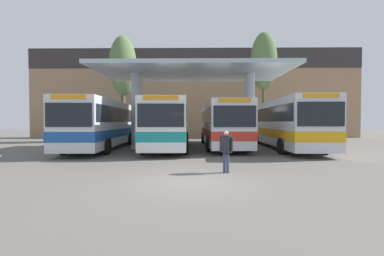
{
  "coord_description": "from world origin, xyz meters",
  "views": [
    {
      "loc": [
        0.17,
        -8.33,
        1.96
      ],
      "look_at": [
        0.0,
        5.42,
        1.6
      ],
      "focal_mm": 24.0,
      "sensor_mm": 36.0,
      "label": 1
    }
  ],
  "objects_px": {
    "transit_bus_center_bay": "(168,123)",
    "parked_car_street": "(93,130)",
    "poplar_tree_behind_right": "(264,62)",
    "transit_bus_left_bay": "(103,123)",
    "poplar_tree_behind_left": "(123,67)",
    "transit_bus_right_bay": "(222,123)",
    "transit_bus_far_right_bay": "(284,122)",
    "pedestrian_waiting": "(226,147)"
  },
  "relations": [
    {
      "from": "parked_car_street",
      "to": "transit_bus_right_bay",
      "type": "bearing_deg",
      "value": -29.05
    },
    {
      "from": "poplar_tree_behind_right",
      "to": "parked_car_street",
      "type": "xyz_separation_m",
      "value": [
        -18.18,
        1.57,
        -7.01
      ]
    },
    {
      "from": "poplar_tree_behind_left",
      "to": "parked_car_street",
      "type": "height_order",
      "value": "poplar_tree_behind_left"
    },
    {
      "from": "transit_bus_far_right_bay",
      "to": "poplar_tree_behind_left",
      "type": "relative_size",
      "value": 1.15
    },
    {
      "from": "transit_bus_center_bay",
      "to": "transit_bus_right_bay",
      "type": "height_order",
      "value": "transit_bus_center_bay"
    },
    {
      "from": "pedestrian_waiting",
      "to": "poplar_tree_behind_left",
      "type": "bearing_deg",
      "value": 157.73
    },
    {
      "from": "transit_bus_left_bay",
      "to": "transit_bus_far_right_bay",
      "type": "distance_m",
      "value": 13.11
    },
    {
      "from": "transit_bus_left_bay",
      "to": "poplar_tree_behind_right",
      "type": "relative_size",
      "value": 1.0
    },
    {
      "from": "pedestrian_waiting",
      "to": "parked_car_street",
      "type": "bearing_deg",
      "value": 163.72
    },
    {
      "from": "transit_bus_left_bay",
      "to": "transit_bus_right_bay",
      "type": "distance_m",
      "value": 8.76
    },
    {
      "from": "transit_bus_right_bay",
      "to": "poplar_tree_behind_right",
      "type": "distance_m",
      "value": 10.41
    },
    {
      "from": "transit_bus_left_bay",
      "to": "parked_car_street",
      "type": "xyz_separation_m",
      "value": [
        -4.59,
        9.66,
        -0.83
      ]
    },
    {
      "from": "transit_bus_far_right_bay",
      "to": "transit_bus_right_bay",
      "type": "bearing_deg",
      "value": -8.52
    },
    {
      "from": "transit_bus_left_bay",
      "to": "transit_bus_center_bay",
      "type": "xyz_separation_m",
      "value": [
        4.68,
        0.18,
        -0.01
      ]
    },
    {
      "from": "transit_bus_center_bay",
      "to": "parked_car_street",
      "type": "relative_size",
      "value": 2.47
    },
    {
      "from": "transit_bus_far_right_bay",
      "to": "pedestrian_waiting",
      "type": "relative_size",
      "value": 7.39
    },
    {
      "from": "transit_bus_right_bay",
      "to": "parked_car_street",
      "type": "distance_m",
      "value": 15.65
    },
    {
      "from": "parked_car_street",
      "to": "poplar_tree_behind_left",
      "type": "bearing_deg",
      "value": -31.38
    },
    {
      "from": "transit_bus_left_bay",
      "to": "poplar_tree_behind_left",
      "type": "relative_size",
      "value": 1.07
    },
    {
      "from": "transit_bus_left_bay",
      "to": "pedestrian_waiting",
      "type": "height_order",
      "value": "transit_bus_left_bay"
    },
    {
      "from": "transit_bus_right_bay",
      "to": "pedestrian_waiting",
      "type": "relative_size",
      "value": 6.97
    },
    {
      "from": "transit_bus_far_right_bay",
      "to": "poplar_tree_behind_left",
      "type": "distance_m",
      "value": 15.89
    },
    {
      "from": "transit_bus_center_bay",
      "to": "poplar_tree_behind_left",
      "type": "bearing_deg",
      "value": -54.14
    },
    {
      "from": "parked_car_street",
      "to": "transit_bus_center_bay",
      "type": "bearing_deg",
      "value": -42.63
    },
    {
      "from": "transit_bus_left_bay",
      "to": "poplar_tree_behind_left",
      "type": "xyz_separation_m",
      "value": [
        -0.47,
        6.84,
        5.42
      ]
    },
    {
      "from": "transit_bus_right_bay",
      "to": "parked_car_street",
      "type": "bearing_deg",
      "value": -33.35
    },
    {
      "from": "transit_bus_right_bay",
      "to": "pedestrian_waiting",
      "type": "height_order",
      "value": "transit_bus_right_bay"
    },
    {
      "from": "transit_bus_right_bay",
      "to": "poplar_tree_behind_left",
      "type": "height_order",
      "value": "poplar_tree_behind_left"
    },
    {
      "from": "transit_bus_right_bay",
      "to": "poplar_tree_behind_left",
      "type": "xyz_separation_m",
      "value": [
        -9.12,
        5.48,
        5.46
      ]
    },
    {
      "from": "poplar_tree_behind_right",
      "to": "transit_bus_right_bay",
      "type": "bearing_deg",
      "value": -126.27
    },
    {
      "from": "pedestrian_waiting",
      "to": "poplar_tree_behind_right",
      "type": "relative_size",
      "value": 0.14
    },
    {
      "from": "transit_bus_center_bay",
      "to": "transit_bus_far_right_bay",
      "type": "height_order",
      "value": "transit_bus_far_right_bay"
    },
    {
      "from": "pedestrian_waiting",
      "to": "transit_bus_right_bay",
      "type": "bearing_deg",
      "value": 124.47
    },
    {
      "from": "transit_bus_right_bay",
      "to": "transit_bus_left_bay",
      "type": "bearing_deg",
      "value": 7.68
    },
    {
      "from": "poplar_tree_behind_left",
      "to": "parked_car_street",
      "type": "bearing_deg",
      "value": 145.6
    },
    {
      "from": "transit_bus_left_bay",
      "to": "poplar_tree_behind_right",
      "type": "height_order",
      "value": "poplar_tree_behind_right"
    },
    {
      "from": "poplar_tree_behind_right",
      "to": "parked_car_street",
      "type": "bearing_deg",
      "value": 175.07
    },
    {
      "from": "transit_bus_center_bay",
      "to": "poplar_tree_behind_right",
      "type": "height_order",
      "value": "poplar_tree_behind_right"
    },
    {
      "from": "transit_bus_center_bay",
      "to": "poplar_tree_behind_left",
      "type": "distance_m",
      "value": 10.02
    },
    {
      "from": "transit_bus_center_bay",
      "to": "pedestrian_waiting",
      "type": "xyz_separation_m",
      "value": [
        3.11,
        -8.71,
        -0.87
      ]
    },
    {
      "from": "pedestrian_waiting",
      "to": "poplar_tree_behind_right",
      "type": "xyz_separation_m",
      "value": [
        5.81,
        16.62,
        7.07
      ]
    },
    {
      "from": "transit_bus_left_bay",
      "to": "transit_bus_far_right_bay",
      "type": "relative_size",
      "value": 0.94
    }
  ]
}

